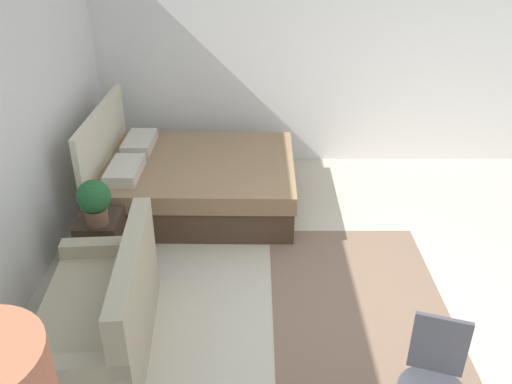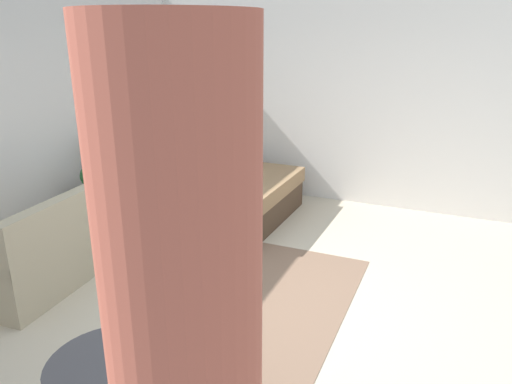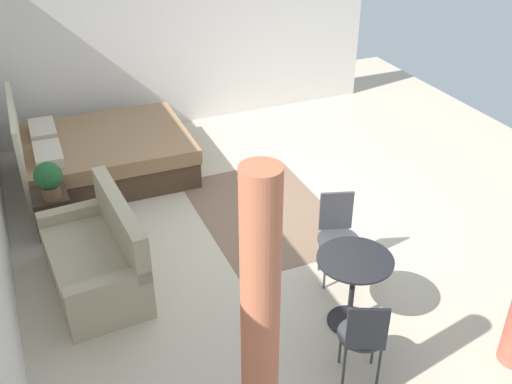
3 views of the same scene
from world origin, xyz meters
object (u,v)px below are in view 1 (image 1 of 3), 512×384
(couch, at_px, (102,318))
(vase, at_px, (102,202))
(cafe_chair_near_window, at_px, (435,373))
(bed, at_px, (194,180))
(potted_plant, at_px, (94,200))
(nightstand, at_px, (102,239))

(couch, xyz_separation_m, vase, (1.27, 0.29, 0.29))
(couch, distance_m, cafe_chair_near_window, 2.39)
(bed, relative_size, vase, 10.32)
(potted_plant, bearing_deg, cafe_chair_near_window, -126.02)
(bed, height_order, couch, bed)
(vase, relative_size, cafe_chair_near_window, 0.23)
(bed, distance_m, vase, 1.28)
(couch, relative_size, cafe_chair_near_window, 1.67)
(bed, bearing_deg, cafe_chair_near_window, -149.72)
(nightstand, xyz_separation_m, vase, (0.12, -0.02, 0.34))
(potted_plant, distance_m, vase, 0.26)
(vase, bearing_deg, nightstand, 171.53)
(bed, distance_m, potted_plant, 1.49)
(bed, xyz_separation_m, nightstand, (-1.11, 0.77, -0.06))
(cafe_chair_near_window, bearing_deg, vase, 50.93)
(potted_plant, distance_m, cafe_chair_near_window, 3.12)
(bed, distance_m, nightstand, 1.35)
(vase, bearing_deg, potted_plant, -177.88)
(bed, height_order, nightstand, bed)
(nightstand, distance_m, potted_plant, 0.50)
(vase, bearing_deg, bed, -36.99)
(cafe_chair_near_window, bearing_deg, couch, 70.77)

